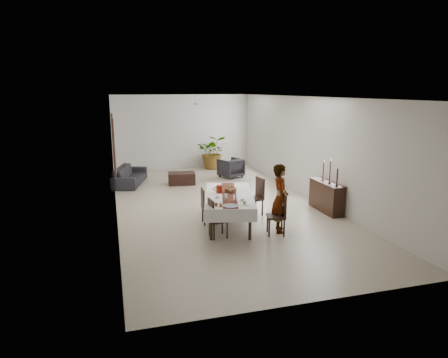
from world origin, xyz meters
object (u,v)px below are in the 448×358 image
at_px(woman, 280,198).
at_px(sideboard_body, 326,197).
at_px(dining_table_top, 229,196).
at_px(sofa, 130,175).
at_px(red_pitcher, 219,189).

distance_m(woman, sideboard_body, 2.32).
bearing_deg(dining_table_top, sideboard_body, 20.11).
relative_size(woman, sofa, 0.76).
xyz_separation_m(red_pitcher, sideboard_body, (3.18, 0.06, -0.47)).
bearing_deg(dining_table_top, sofa, 128.08).
height_order(woman, sofa, woman).
distance_m(dining_table_top, red_pitcher, 0.33).
height_order(sideboard_body, sofa, sideboard_body).
xyz_separation_m(red_pitcher, sofa, (-2.04, 5.04, -0.56)).
height_order(dining_table_top, sideboard_body, sideboard_body).
bearing_deg(sideboard_body, red_pitcher, -179.00).
relative_size(dining_table_top, sofa, 1.12).
bearing_deg(woman, dining_table_top, 65.53).
bearing_deg(woman, sofa, 44.92).
height_order(dining_table_top, woman, woman).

